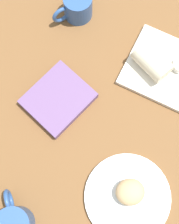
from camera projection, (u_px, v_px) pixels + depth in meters
dining_table at (101, 96)px, 102.36cm from camera, size 110.00×90.00×4.00cm
round_plate at (127, 197)px, 91.69cm from camera, size 23.88×23.88×1.40cm
scone_pastry at (130, 192)px, 88.84cm from camera, size 10.15×10.42×5.19cm
square_plate at (163, 68)px, 101.91cm from camera, size 24.58×24.58×1.60cm
breakfast_wrap at (152, 62)px, 97.74cm from camera, size 11.85×13.32×7.10cm
book_stack at (58, 99)px, 98.58cm from camera, size 23.06×21.98×2.79cm
coffee_mug at (77, 7)px, 103.57cm from camera, size 11.74×10.91×8.54cm
second_mug at (14, 223)px, 86.17cm from camera, size 12.59×10.64×8.94cm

